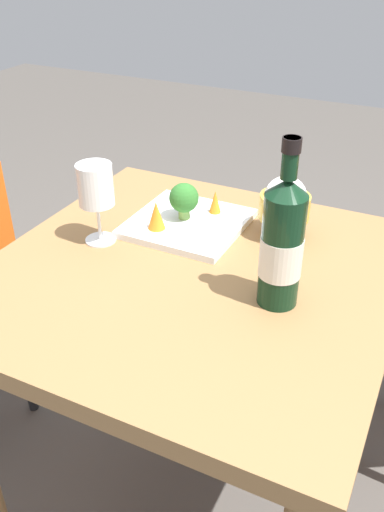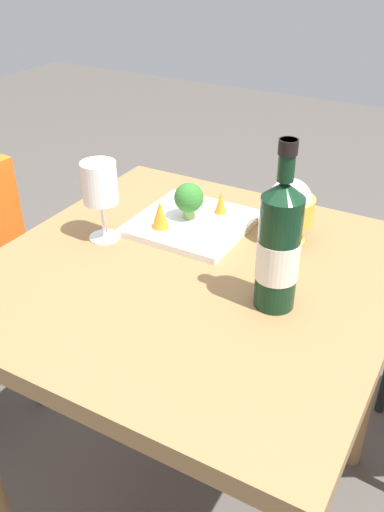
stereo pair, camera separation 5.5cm
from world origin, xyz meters
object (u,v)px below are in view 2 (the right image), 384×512
(wine_glass, at_px, (100,185))
(broccoli_floret, at_px, (189,198))
(serving_plate, at_px, (192,223))
(carrot_garnish_left, at_px, (221,202))
(rice_bowl, at_px, (289,209))
(wine_bottle, at_px, (279,246))
(carrot_garnish_right, at_px, (160,214))

(wine_glass, xyz_separation_m, broccoli_floret, (-0.15, 0.13, -0.06))
(serving_plate, height_order, broccoli_floret, broccoli_floret)
(carrot_garnish_left, bearing_deg, rice_bowl, 85.67)
(wine_bottle, bearing_deg, rice_bowl, -164.17)
(rice_bowl, relative_size, carrot_garnish_left, 2.64)
(broccoli_floret, distance_m, carrot_garnish_left, 0.08)
(wine_glass, bearing_deg, carrot_garnish_left, 138.67)
(rice_bowl, distance_m, serving_plate, 0.23)
(broccoli_floret, bearing_deg, wine_bottle, 56.16)
(rice_bowl, height_order, broccoli_floret, rice_bowl)
(serving_plate, xyz_separation_m, broccoli_floret, (-0.01, -0.01, 0.06))
(carrot_garnish_left, bearing_deg, carrot_garnish_right, -33.18)
(serving_plate, relative_size, carrot_garnish_left, 4.70)
(broccoli_floret, relative_size, carrot_garnish_left, 1.59)
(rice_bowl, distance_m, carrot_garnish_right, 0.28)
(wine_glass, distance_m, broccoli_floret, 0.21)
(broccoli_floret, bearing_deg, carrot_garnish_right, -25.21)
(serving_plate, xyz_separation_m, carrot_garnish_right, (0.07, -0.04, 0.04))
(wine_glass, xyz_separation_m, serving_plate, (-0.14, 0.14, -0.12))
(wine_glass, height_order, carrot_garnish_right, wine_glass)
(wine_glass, height_order, broccoli_floret, wine_glass)
(carrot_garnish_left, xyz_separation_m, carrot_garnish_right, (0.13, -0.08, 0.01))
(serving_plate, bearing_deg, wine_bottle, 55.86)
(wine_bottle, distance_m, serving_plate, 0.36)
(serving_plate, relative_size, carrot_garnish_right, 3.87)
(serving_plate, relative_size, broccoli_floret, 2.95)
(wine_bottle, xyz_separation_m, broccoli_floret, (-0.19, -0.29, -0.06))
(wine_bottle, xyz_separation_m, rice_bowl, (-0.24, -0.07, -0.05))
(rice_bowl, bearing_deg, wine_bottle, 15.83)
(wine_glass, xyz_separation_m, carrot_garnish_left, (-0.21, 0.18, -0.09))
(wine_glass, relative_size, serving_plate, 0.71)
(carrot_garnish_right, bearing_deg, wine_glass, -51.41)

